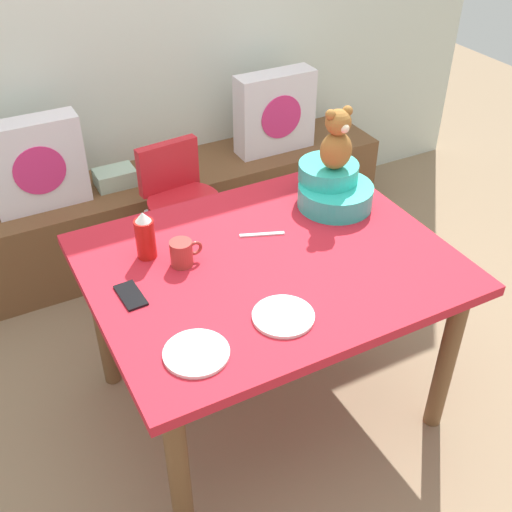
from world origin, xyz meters
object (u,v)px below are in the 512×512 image
coffee_mug (182,253)px  dinner_plate_near (196,353)px  pillow_floral_left (36,164)px  ketchup_bottle (145,236)px  infant_seat_teal (333,188)px  cell_phone (131,295)px  book_stack (115,178)px  teddy_bear (337,140)px  pillow_floral_right (275,112)px  highchair (183,205)px  dining_table (269,281)px  dinner_plate_far (283,316)px

coffee_mug → dinner_plate_near: coffee_mug is taller
pillow_floral_left → ketchup_bottle: size_ratio=2.38×
infant_seat_teal → ketchup_bottle: ketchup_bottle is taller
pillow_floral_left → cell_phone: 1.21m
book_stack → cell_phone: 1.28m
cell_phone → coffee_mug: bearing=18.0°
book_stack → teddy_bear: size_ratio=0.80×
book_stack → infant_seat_teal: bearing=-59.5°
pillow_floral_right → book_stack: (-0.92, 0.02, -0.18)m
coffee_mug → pillow_floral_right: bearing=48.3°
highchair → coffee_mug: size_ratio=6.58×
dining_table → pillow_floral_right: bearing=60.0°
pillow_floral_right → ketchup_bottle: bearing=-137.1°
highchair → cell_phone: highchair is taller
teddy_bear → cell_phone: size_ratio=1.74×
pillow_floral_left → dinner_plate_far: (0.46, -1.53, 0.07)m
teddy_bear → dinner_plate_far: bearing=-135.5°
pillow_floral_left → teddy_bear: size_ratio=1.76×
dinner_plate_far → cell_phone: (-0.39, 0.33, -0.00)m
pillow_floral_right → dinner_plate_far: bearing=-118.3°
dining_table → dinner_plate_near: (-0.42, -0.31, 0.10)m
pillow_floral_left → infant_seat_teal: (0.98, -1.02, 0.13)m
pillow_floral_left → teddy_bear: bearing=-46.2°
infant_seat_teal → dinner_plate_near: size_ratio=1.65×
pillow_floral_right → highchair: 0.85m
dinner_plate_far → teddy_bear: bearing=44.5°
infant_seat_teal → dinner_plate_near: (-0.83, -0.53, -0.07)m
infant_seat_teal → dining_table: bearing=-151.9°
coffee_mug → dinner_plate_near: 0.46m
cell_phone → dining_table: bearing=-6.7°
infant_seat_teal → coffee_mug: size_ratio=2.75×
pillow_floral_right → teddy_bear: 1.11m
dining_table → teddy_bear: 0.60m
pillow_floral_left → dining_table: bearing=-65.4°
ketchup_bottle → infant_seat_teal: bearing=-0.2°
dining_table → infant_seat_teal: infant_seat_teal is taller
ketchup_bottle → coffee_mug: bearing=-47.5°
infant_seat_teal → dinner_plate_far: 0.73m
infant_seat_teal → dinner_plate_near: 0.99m
cell_phone → pillow_floral_left: bearing=90.1°
teddy_bear → dinner_plate_near: 1.02m
pillow_floral_right → cell_phone: pillow_floral_right is taller
ketchup_bottle → dinner_plate_near: (-0.04, -0.54, -0.08)m
pillow_floral_left → coffee_mug: 1.16m
pillow_floral_left → highchair: size_ratio=0.56×
pillow_floral_left → dining_table: pillow_floral_left is taller
coffee_mug → cell_phone: (-0.22, -0.08, -0.04)m
dinner_plate_near → pillow_floral_right: bearing=53.8°
dinner_plate_near → infant_seat_teal: bearing=32.8°
dinner_plate_far → highchair: bearing=84.8°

